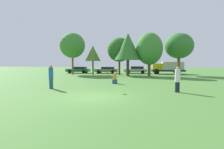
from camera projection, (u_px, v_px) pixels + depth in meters
The scene contains 15 objects.
ground_plane at pixel (96, 97), 11.31m from camera, with size 120.00×120.00×0.00m, color #477A33.
person_thrower at pixel (51, 76), 14.75m from camera, with size 0.35×0.35×1.90m.
person_catcher at pixel (177, 80), 13.00m from camera, with size 0.37×0.37×1.78m.
frisbee at pixel (107, 73), 13.54m from camera, with size 0.28×0.26×0.17m.
bystander_sitting at pixel (115, 79), 18.15m from camera, with size 0.45×0.37×1.13m.
tree_0 at pixel (72, 45), 30.88m from camera, with size 4.16×4.16×6.89m.
tree_1 at pixel (93, 53), 30.06m from camera, with size 2.49×2.49×4.72m.
tree_2 at pixel (119, 50), 29.98m from camera, with size 3.87×3.87×5.97m.
tree_3 at pixel (128, 47), 27.91m from camera, with size 3.99×3.99×6.38m.
tree_4 at pixel (149, 49), 27.63m from camera, with size 3.89×3.89×6.41m.
tree_5 at pixel (179, 46), 28.90m from camera, with size 4.35×4.35×6.53m.
parked_car_green at pixel (79, 70), 34.80m from camera, with size 4.32×2.02×1.19m.
parked_car_grey at pixel (107, 70), 33.89m from camera, with size 4.19×1.96×1.19m.
parked_car_silver at pixel (136, 70), 33.70m from camera, with size 4.09×2.10×1.28m.
delivery_truck_yellow at pixel (168, 67), 32.38m from camera, with size 5.65×2.32×2.08m.
Camera 1 is at (2.69, -10.90, 2.13)m, focal length 29.99 mm.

